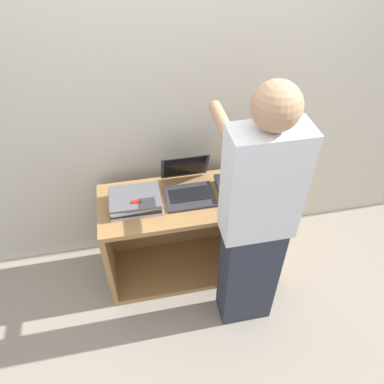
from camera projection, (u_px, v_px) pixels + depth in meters
name	position (u px, v px, depth m)	size (l,w,h in m)	color
ground_plane	(197.00, 292.00, 2.80)	(12.00, 12.00, 0.00)	#9E9384
wall_back	(179.00, 109.00, 2.43)	(8.00, 0.05, 2.40)	beige
cart	(188.00, 227.00, 2.78)	(1.22, 0.50, 0.73)	#A87A47
laptop_open	(188.00, 187.00, 2.49)	(0.32, 0.34, 0.25)	#333338
laptop_stack_left	(135.00, 201.00, 2.41)	(0.33, 0.26, 0.08)	#B7B7BC
laptop_stack_right	(241.00, 187.00, 2.52)	(0.34, 0.26, 0.06)	#B7B7BC
person	(256.00, 224.00, 2.10)	(0.40, 0.53, 1.75)	#2D3342
inventory_tag	(136.00, 202.00, 2.33)	(0.06, 0.02, 0.01)	red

